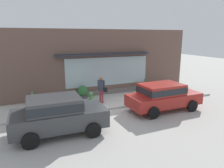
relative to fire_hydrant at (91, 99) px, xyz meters
The scene contains 12 objects.
ground_plane 1.95m from the fire_hydrant, 28.92° to the right, with size 60.00×60.00×0.00m, color #B2AFA8.
curb_strip 2.04m from the fire_hydrant, 33.94° to the right, with size 14.00×0.24×0.12m, color #B2B2AD.
storefront 3.38m from the fire_hydrant, 53.71° to the left, with size 14.00×0.81×4.69m.
fire_hydrant is the anchor object (origin of this frame).
pedestrian_with_handbag 0.99m from the fire_hydrant, 14.64° to the left, with size 0.53×0.50×1.73m.
parked_car_dark_gray 4.00m from the fire_hydrant, 128.58° to the right, with size 4.05×2.12×1.67m.
parked_car_red 4.34m from the fire_hydrant, 34.30° to the right, with size 4.32×2.02×1.57m.
potted_plant_by_entrance 5.02m from the fire_hydrant, 17.51° to the left, with size 0.40×0.40×1.10m.
potted_plant_near_hydrant 1.74m from the fire_hydrant, 91.61° to the left, with size 0.72×0.72×0.86m.
potted_plant_window_right 2.21m from the fire_hydrant, 131.67° to the left, with size 0.33×0.33×0.53m.
potted_plant_window_center 3.73m from the fire_hydrant, 153.34° to the left, with size 0.43×0.43×0.90m.
potted_plant_corner_tall 5.77m from the fire_hydrant, 14.01° to the left, with size 0.42×0.42×0.70m.
Camera 1 is at (-5.27, -10.93, 4.22)m, focal length 33.30 mm.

